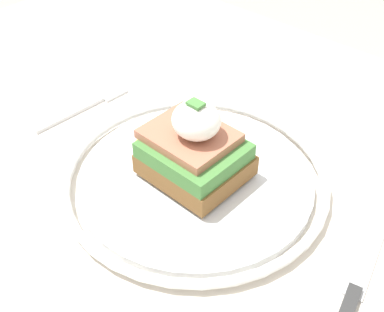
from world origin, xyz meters
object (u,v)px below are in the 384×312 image
object	(u,v)px
plate	(192,175)
fork	(87,106)
sandwich	(192,148)
knife	(352,297)

from	to	relation	value
plate	fork	distance (m)	0.20
plate	fork	bearing A→B (deg)	177.53
plate	sandwich	bearing A→B (deg)	-124.95
sandwich	knife	xyz separation A→B (m)	(0.20, -0.01, -0.04)
plate	knife	bearing A→B (deg)	-4.27
sandwich	knife	size ratio (longest dim) A/B	0.67
plate	knife	size ratio (longest dim) A/B	1.45
plate	fork	xyz separation A→B (m)	(-0.20, 0.01, -0.01)
sandwich	fork	bearing A→B (deg)	177.42
plate	fork	world-z (taller)	plate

